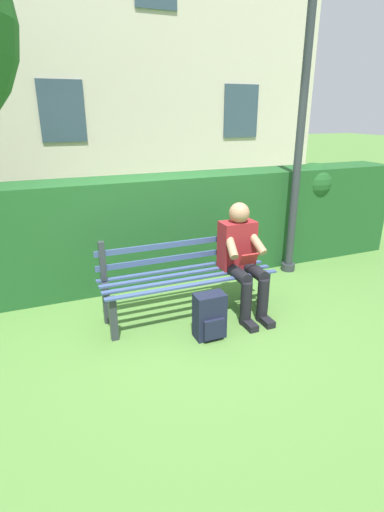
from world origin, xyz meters
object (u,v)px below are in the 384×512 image
person_seated (242,256)px  lamp_post (303,100)px  backpack (210,316)px  park_bench (186,276)px

person_seated → lamp_post: lamp_post is taller
person_seated → backpack: person_seated is taller
lamp_post → backpack: bearing=33.5°
person_seated → lamp_post: 2.13m
backpack → lamp_post: lamp_post is taller
park_bench → person_seated: person_seated is taller
person_seated → backpack: (0.55, 0.38, -0.42)m
park_bench → backpack: size_ratio=4.03×
park_bench → backpack: park_bench is taller
park_bench → backpack: 0.59m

